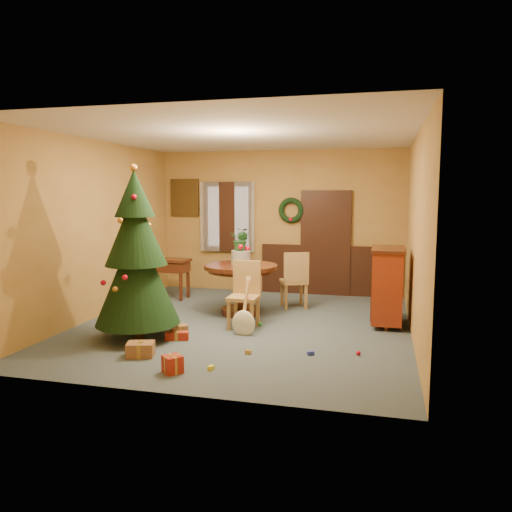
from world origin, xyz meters
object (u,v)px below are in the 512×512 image
(dining_table, at_px, (241,280))
(christmas_tree, at_px, (136,257))
(writing_desk, at_px, (167,268))
(chair_near, at_px, (245,292))
(sideboard, at_px, (387,284))

(dining_table, bearing_deg, christmas_tree, -121.09)
(christmas_tree, distance_m, writing_desk, 2.80)
(dining_table, relative_size, chair_near, 1.22)
(dining_table, bearing_deg, writing_desk, 152.19)
(dining_table, relative_size, writing_desk, 1.36)
(christmas_tree, bearing_deg, sideboard, 25.16)
(christmas_tree, height_order, writing_desk, christmas_tree)
(sideboard, bearing_deg, dining_table, 177.61)
(chair_near, xyz_separation_m, sideboard, (2.11, 0.66, 0.10))
(dining_table, height_order, christmas_tree, christmas_tree)
(dining_table, distance_m, sideboard, 2.39)
(chair_near, distance_m, sideboard, 2.21)
(dining_table, xyz_separation_m, christmas_tree, (-1.03, -1.70, 0.56))
(dining_table, distance_m, christmas_tree, 2.07)
(dining_table, height_order, writing_desk, dining_table)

